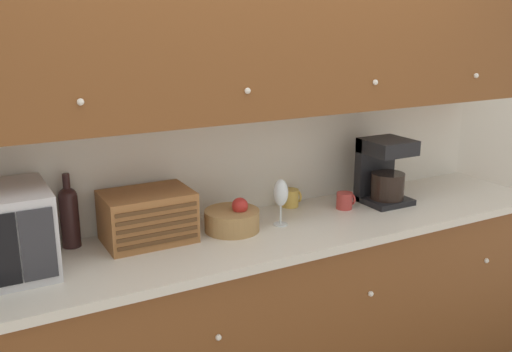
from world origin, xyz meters
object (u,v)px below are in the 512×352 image
Objects in this scene: mug at (290,198)px; mug_blue_second at (345,201)px; coffee_maker at (383,171)px; wine_bottle at (69,214)px; wine_glass at (281,194)px; bread_box at (147,216)px; fruit_basket at (232,219)px.

mug is 0.28m from mug_blue_second.
mug is at bearing 160.10° from coffee_maker.
wine_bottle reaches higher than wine_glass.
bread_box is 4.04× the size of mug_blue_second.
wine_bottle is 3.21× the size of mug.
bread_box is 1.51× the size of fruit_basket.
coffee_maker reaches higher than wine_glass.
wine_glass is 2.38× the size of mug_blue_second.
bread_box reaches higher than fruit_basket.
mug is 1.07× the size of mug_blue_second.
wine_glass is 2.23× the size of mug.
wine_bottle reaches higher than mug_blue_second.
fruit_basket is 1.13× the size of wine_glass.
wine_glass is (0.23, -0.05, 0.10)m from fruit_basket.
wine_bottle is 0.33m from bread_box.
mug_blue_second is at bearing -3.47° from bread_box.
coffee_maker reaches higher than mug_blue_second.
bread_box reaches higher than mug_blue_second.
coffee_maker reaches higher than fruit_basket.
mug_blue_second is at bearing -36.30° from mug.
wine_glass is (0.62, -0.11, 0.04)m from bread_box.
mug is (0.42, 0.17, -0.01)m from fruit_basket.
fruit_basket is 2.68× the size of mug_blue_second.
bread_box is at bearing -172.65° from mug.
fruit_basket is at bearing -9.83° from bread_box.
wine_glass is at bearing -173.30° from mug_blue_second.
fruit_basket is 0.90m from coffee_maker.
coffee_maker is (0.47, -0.17, 0.13)m from mug.
coffee_maker is (0.24, -0.00, 0.13)m from mug_blue_second.
fruit_basket is 0.26m from wine_glass.
bread_box is 0.63m from wine_glass.
wine_bottle is at bearing 173.24° from mug_blue_second.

